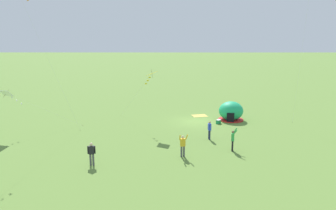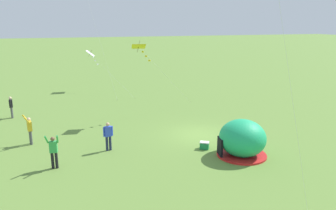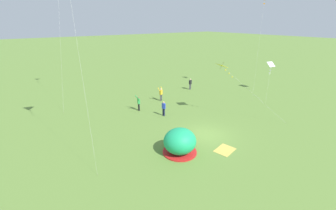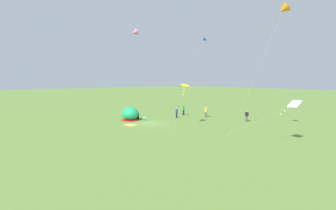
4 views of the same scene
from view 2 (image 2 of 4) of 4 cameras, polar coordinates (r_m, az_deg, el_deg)
ground_plane at (r=22.21m, az=5.47°, el=-5.20°), size 300.00×300.00×0.00m
popup_tent at (r=18.97m, az=12.80°, el=-5.77°), size 2.81×2.81×2.10m
picnic_blanket at (r=22.91m, az=12.52°, el=-4.86°), size 1.95×1.65×0.01m
cooler_box at (r=19.83m, az=6.36°, el=-6.99°), size 0.60×0.65×0.44m
person_far_back at (r=19.55m, az=-10.38°, el=-5.14°), size 0.29×0.59×1.72m
person_center_field at (r=17.92m, az=-19.31°, el=-7.45°), size 0.54×0.68×1.89m
person_watching_sky at (r=28.51m, az=-25.65°, el=-0.17°), size 0.59×0.26×1.72m
person_flying_kite at (r=21.90m, az=-22.97°, el=-3.85°), size 0.68×0.55×1.89m
kite_yellow at (r=24.57m, az=-4.81°, el=9.75°), size 4.61×6.52×6.08m
kite_white at (r=37.21m, az=-13.21°, el=8.51°), size 6.57×4.03×4.41m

